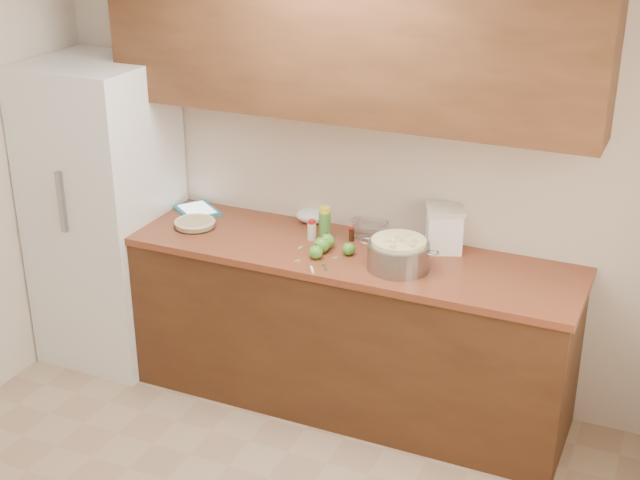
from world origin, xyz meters
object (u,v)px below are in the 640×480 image
at_px(colander, 398,254).
at_px(flour_canister, 444,228).
at_px(pie, 195,223).
at_px(tablet, 197,210).

distance_m(colander, flour_canister, 0.35).
xyz_separation_m(pie, tablet, (-0.11, 0.20, -0.01)).
bearing_deg(tablet, pie, -25.05).
bearing_deg(colander, flour_canister, 66.15).
relative_size(colander, tablet, 1.26).
distance_m(colander, tablet, 1.36).
bearing_deg(pie, colander, -2.37).
height_order(flour_canister, tablet, flour_canister).
bearing_deg(flour_canister, tablet, -177.57).
bearing_deg(flour_canister, pie, -168.97).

